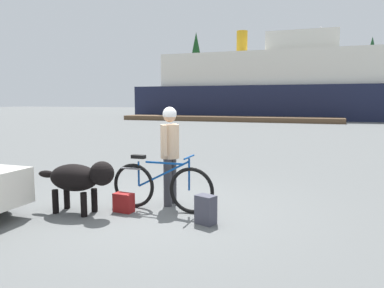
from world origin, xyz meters
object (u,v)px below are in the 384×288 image
Objects in this scene: backpack at (206,210)px; person_cyclist at (170,146)px; handbag_pannier at (124,203)px; dog at (79,178)px; sailboat_moored at (317,114)px; bicycle at (161,186)px; ferry_boat at (274,87)px.

person_cyclist is at bearing 139.34° from backpack.
person_cyclist is 1.22m from handbag_pannier.
dog is at bearing -140.98° from person_cyclist.
sailboat_moored reaches higher than handbag_pannier.
ferry_boat is (-2.25, 32.41, 2.69)m from bicycle.
dog reaches higher than backpack.
dog is at bearing -153.39° from bicycle.
ferry_boat is at bearing 93.00° from handbag_pannier.
backpack is 0.02× the size of ferry_boat.
backpack is at bearing -40.66° from person_cyclist.
sailboat_moored is (1.93, 32.62, 0.09)m from bicycle.
sailboat_moored is at bearing 84.67° from dog.
bicycle is at bearing 26.61° from dog.
person_cyclist reaches higher than dog.
sailboat_moored is (2.47, 32.92, 0.34)m from handbag_pannier.
ferry_boat reaches higher than dog.
bicycle is 1.32m from dog.
ferry_boat is 3.08× the size of sailboat_moored.
person_cyclist is at bearing 89.08° from bicycle.
handbag_pannier is 32.88m from ferry_boat.
person_cyclist reaches higher than backpack.
sailboat_moored reaches higher than person_cyclist.
sailboat_moored is (1.03, 33.03, 0.28)m from backpack.
dog is 4.44× the size of handbag_pannier.
dog is (-1.17, -0.95, -0.45)m from person_cyclist.
sailboat_moored is at bearing 88.21° from backpack.
ferry_boat is (-1.08, 32.99, 2.52)m from dog.
person_cyclist is 32.32m from sailboat_moored.
ferry_boat is (-1.71, 32.70, 2.94)m from handbag_pannier.
bicycle is 1.06× the size of person_cyclist.
bicycle reaches higher than backpack.
person_cyclist is 1.43m from backpack.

